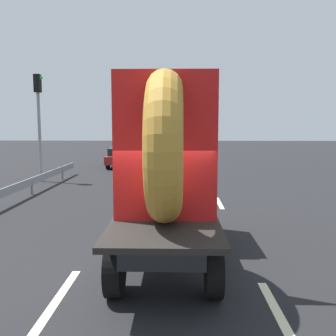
% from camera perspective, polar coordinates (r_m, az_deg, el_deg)
% --- Properties ---
extents(ground_plane, '(120.00, 120.00, 0.00)m').
position_cam_1_polar(ground_plane, '(8.18, -2.74, -14.66)').
color(ground_plane, black).
extents(flatbed_truck, '(2.02, 5.45, 3.94)m').
position_cam_1_polar(flatbed_truck, '(8.39, -0.11, -1.07)').
color(flatbed_truck, black).
rests_on(flatbed_truck, ground_plane).
extents(distant_sedan, '(1.76, 4.10, 1.34)m').
position_cam_1_polar(distant_sedan, '(26.44, -6.99, 1.73)').
color(distant_sedan, black).
rests_on(distant_sedan, ground_plane).
extents(traffic_light, '(0.42, 0.36, 5.48)m').
position_cam_1_polar(traffic_light, '(20.51, -18.99, 8.05)').
color(traffic_light, gray).
rests_on(traffic_light, ground_plane).
extents(guardrail, '(0.10, 17.21, 0.71)m').
position_cam_1_polar(guardrail, '(15.02, -22.97, -3.21)').
color(guardrail, gray).
rests_on(guardrail, ground_plane).
extents(lane_dash_left_near, '(0.16, 2.94, 0.01)m').
position_cam_1_polar(lane_dash_left_near, '(6.84, -17.06, -19.37)').
color(lane_dash_left_near, beige).
rests_on(lane_dash_left_near, ground_plane).
extents(lane_dash_left_far, '(0.16, 2.39, 0.01)m').
position_cam_1_polar(lane_dash_left_far, '(14.58, -6.69, -5.13)').
color(lane_dash_left_far, beige).
rests_on(lane_dash_left_far, ground_plane).
extents(lane_dash_right_near, '(0.16, 2.40, 0.01)m').
position_cam_1_polar(lane_dash_right_near, '(6.55, 16.44, -20.58)').
color(lane_dash_right_near, beige).
rests_on(lane_dash_right_near, ground_plane).
extents(lane_dash_right_far, '(0.16, 2.11, 0.01)m').
position_cam_1_polar(lane_dash_right_far, '(14.45, 7.76, -5.25)').
color(lane_dash_right_far, beige).
rests_on(lane_dash_right_far, ground_plane).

